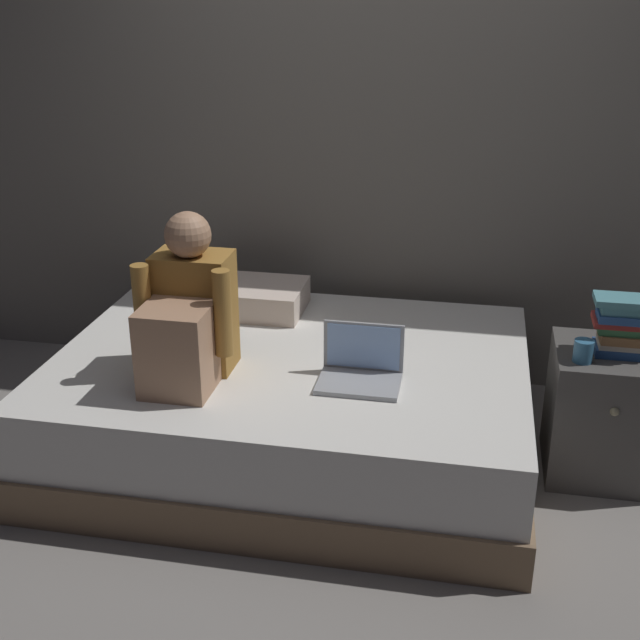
% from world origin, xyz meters
% --- Properties ---
extents(ground_plane, '(8.00, 8.00, 0.00)m').
position_xyz_m(ground_plane, '(0.00, 0.00, 0.00)').
color(ground_plane, gray).
extents(wall_back, '(5.60, 0.10, 2.70)m').
position_xyz_m(wall_back, '(0.00, 1.20, 1.35)').
color(wall_back, slate).
rests_on(wall_back, ground_plane).
extents(bed, '(2.00, 1.50, 0.47)m').
position_xyz_m(bed, '(-0.20, 0.30, 0.23)').
color(bed, '#7A6047').
rests_on(bed, ground_plane).
extents(nightstand, '(0.44, 0.46, 0.55)m').
position_xyz_m(nightstand, '(1.10, 0.40, 0.27)').
color(nightstand, '#474442').
rests_on(nightstand, ground_plane).
extents(person_sitting, '(0.39, 0.44, 0.66)m').
position_xyz_m(person_sitting, '(-0.55, 0.03, 0.72)').
color(person_sitting, olive).
rests_on(person_sitting, bed).
extents(laptop, '(0.32, 0.23, 0.22)m').
position_xyz_m(laptop, '(0.12, 0.11, 0.52)').
color(laptop, '#9EA0A5').
rests_on(laptop, bed).
extents(pillow, '(0.56, 0.36, 0.13)m').
position_xyz_m(pillow, '(-0.53, 0.75, 0.53)').
color(pillow, beige).
rests_on(pillow, bed).
extents(book_stack, '(0.22, 0.16, 0.24)m').
position_xyz_m(book_stack, '(1.12, 0.38, 0.67)').
color(book_stack, '#284C84').
rests_on(book_stack, nightstand).
extents(mug, '(0.08, 0.08, 0.09)m').
position_xyz_m(mug, '(0.97, 0.28, 0.59)').
color(mug, teal).
rests_on(mug, nightstand).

